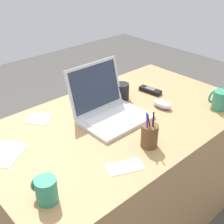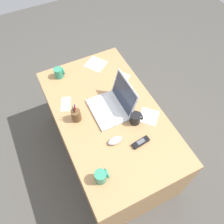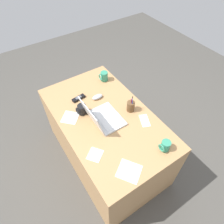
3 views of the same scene
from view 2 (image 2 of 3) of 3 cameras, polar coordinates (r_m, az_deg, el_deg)
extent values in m
plane|color=#4C4944|center=(2.49, -0.61, -9.63)|extent=(6.00, 6.00, 0.00)
cube|color=tan|center=(2.17, -0.70, -5.70)|extent=(1.38, 0.81, 0.71)
cube|color=silver|center=(1.87, -1.29, 0.47)|extent=(0.33, 0.24, 0.02)
cube|color=silver|center=(1.87, -0.70, 0.89)|extent=(0.27, 0.12, 0.00)
cube|color=silver|center=(1.85, -3.35, -0.17)|extent=(0.09, 0.05, 0.00)
cube|color=silver|center=(1.82, 3.01, 4.50)|extent=(0.32, 0.07, 0.24)
cube|color=#283347|center=(1.81, 2.87, 4.47)|extent=(0.29, 0.06, 0.21)
ellipsoid|color=silver|center=(1.72, 0.77, -7.04)|extent=(0.06, 0.11, 0.04)
cylinder|color=#338C6B|center=(2.14, -12.99, 9.37)|extent=(0.08, 0.08, 0.09)
torus|color=#338C6B|center=(2.14, -11.91, 9.87)|extent=(0.07, 0.01, 0.07)
cylinder|color=#338C6B|center=(1.58, -2.83, -15.60)|extent=(0.08, 0.08, 0.10)
torus|color=#338C6B|center=(1.58, -1.28, -14.87)|extent=(0.07, 0.01, 0.07)
cylinder|color=black|center=(1.79, 5.72, -1.57)|extent=(0.08, 0.08, 0.09)
torus|color=black|center=(1.81, 7.02, -0.93)|extent=(0.07, 0.01, 0.07)
cube|color=black|center=(1.73, 7.09, -7.41)|extent=(0.06, 0.14, 0.02)
cube|color=#595B60|center=(1.72, 7.13, -7.22)|extent=(0.04, 0.06, 0.00)
cylinder|color=brown|center=(1.82, -8.79, -0.80)|extent=(0.07, 0.07, 0.10)
cylinder|color=#1933B2|center=(1.79, -9.17, 0.40)|extent=(0.01, 0.02, 0.15)
cylinder|color=black|center=(1.77, -9.22, -0.25)|extent=(0.02, 0.01, 0.15)
cylinder|color=red|center=(1.78, -8.98, -0.11)|extent=(0.03, 0.03, 0.14)
cube|color=white|center=(2.23, -3.99, 11.69)|extent=(0.23, 0.23, 0.00)
cube|color=white|center=(1.96, -11.30, 1.94)|extent=(0.16, 0.13, 0.00)
cube|color=white|center=(2.11, 2.55, 8.46)|extent=(0.16, 0.16, 0.00)
cube|color=white|center=(1.87, 9.03, -1.08)|extent=(0.20, 0.20, 0.00)
camera|label=1|loc=(2.06, -40.76, 21.62)|focal=48.21mm
camera|label=3|loc=(2.25, 2.48, 52.35)|focal=32.07mm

